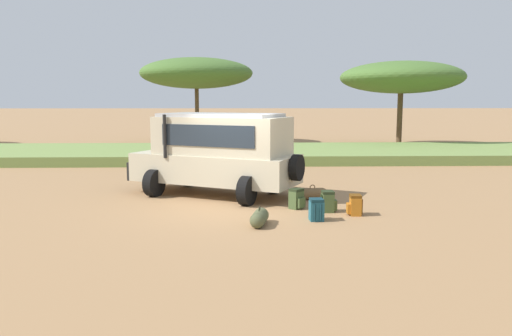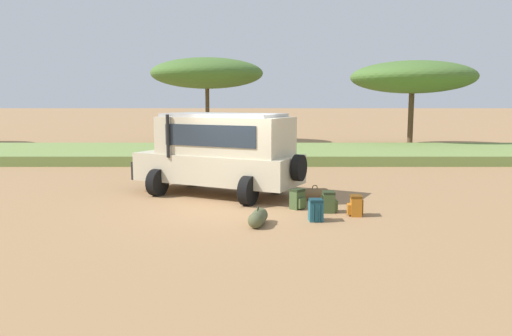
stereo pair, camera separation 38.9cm
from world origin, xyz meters
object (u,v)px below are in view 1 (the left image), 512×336
(duffel_bag_soft_canvas, at_px, (259,218))
(acacia_tree_centre_back, at_px, (401,78))
(acacia_tree_left_mid, at_px, (196,73))
(duffel_bag_low_black_case, at_px, (312,194))
(safari_vehicle, at_px, (218,152))
(backpack_cluster_center, at_px, (316,210))
(backpack_beside_front_wheel, at_px, (297,199))
(backpack_near_rear_wheel, at_px, (328,202))
(backpack_outermost, at_px, (355,205))

(duffel_bag_soft_canvas, distance_m, acacia_tree_centre_back, 21.50)
(acacia_tree_left_mid, bearing_deg, duffel_bag_low_black_case, -75.74)
(safari_vehicle, relative_size, acacia_tree_centre_back, 0.70)
(backpack_cluster_center, bearing_deg, acacia_tree_left_mid, 102.01)
(backpack_cluster_center, xyz_separation_m, duffel_bag_soft_canvas, (-1.36, -0.42, -0.08))
(duffel_bag_soft_canvas, distance_m, acacia_tree_left_mid, 22.82)
(backpack_beside_front_wheel, bearing_deg, backpack_cluster_center, -76.21)
(backpack_cluster_center, bearing_deg, acacia_tree_centre_back, 66.98)
(acacia_tree_left_mid, bearing_deg, backpack_cluster_center, -77.99)
(backpack_beside_front_wheel, xyz_separation_m, duffel_bag_low_black_case, (0.59, 1.18, -0.09))
(backpack_near_rear_wheel, height_order, duffel_bag_soft_canvas, backpack_near_rear_wheel)
(backpack_outermost, relative_size, acacia_tree_centre_back, 0.07)
(backpack_outermost, bearing_deg, backpack_cluster_center, -153.31)
(backpack_cluster_center, height_order, duffel_bag_low_black_case, backpack_cluster_center)
(acacia_tree_centre_back, bearing_deg, backpack_outermost, -110.79)
(backpack_outermost, relative_size, duffel_bag_soft_canvas, 0.55)
(duffel_bag_low_black_case, bearing_deg, acacia_tree_left_mid, 104.26)
(safari_vehicle, bearing_deg, acacia_tree_left_mid, 96.73)
(backpack_beside_front_wheel, xyz_separation_m, backpack_near_rear_wheel, (0.76, -0.39, 0.00))
(backpack_beside_front_wheel, relative_size, duffel_bag_low_black_case, 0.59)
(backpack_beside_front_wheel, bearing_deg, acacia_tree_centre_back, 64.58)
(backpack_cluster_center, distance_m, duffel_bag_low_black_case, 2.50)
(backpack_beside_front_wheel, bearing_deg, duffel_bag_low_black_case, 63.59)
(backpack_cluster_center, xyz_separation_m, acacia_tree_centre_back, (7.89, 18.58, 3.90))
(duffel_bag_low_black_case, bearing_deg, backpack_outermost, -68.58)
(backpack_near_rear_wheel, relative_size, duffel_bag_low_black_case, 0.60)
(duffel_bag_low_black_case, distance_m, acacia_tree_centre_back, 18.25)
(duffel_bag_low_black_case, relative_size, acacia_tree_centre_back, 0.12)
(backpack_near_rear_wheel, distance_m, acacia_tree_centre_back, 19.57)
(backpack_beside_front_wheel, height_order, duffel_bag_low_black_case, backpack_beside_front_wheel)
(backpack_cluster_center, xyz_separation_m, backpack_near_rear_wheel, (0.44, 0.91, 0.00))
(duffel_bag_low_black_case, relative_size, acacia_tree_left_mid, 0.12)
(backpack_cluster_center, distance_m, backpack_near_rear_wheel, 1.01)
(safari_vehicle, relative_size, backpack_cluster_center, 10.21)
(backpack_cluster_center, height_order, duffel_bag_soft_canvas, backpack_cluster_center)
(duffel_bag_low_black_case, xyz_separation_m, acacia_tree_left_mid, (-4.89, 19.25, 4.39))
(acacia_tree_left_mid, relative_size, acacia_tree_centre_back, 0.97)
(safari_vehicle, relative_size, backpack_near_rear_wheel, 10.01)
(backpack_beside_front_wheel, xyz_separation_m, duffel_bag_soft_canvas, (-1.04, -1.72, -0.08))
(acacia_tree_left_mid, distance_m, acacia_tree_centre_back, 12.92)
(duffel_bag_soft_canvas, height_order, acacia_tree_left_mid, acacia_tree_left_mid)
(backpack_outermost, bearing_deg, duffel_bag_low_black_case, 111.42)
(backpack_cluster_center, bearing_deg, duffel_bag_low_black_case, 83.84)
(backpack_outermost, relative_size, duffel_bag_low_black_case, 0.57)
(safari_vehicle, distance_m, backpack_beside_front_wheel, 3.07)
(acacia_tree_left_mid, bearing_deg, duffel_bag_soft_canvas, -81.62)
(acacia_tree_centre_back, bearing_deg, backpack_near_rear_wheel, -112.86)
(backpack_beside_front_wheel, xyz_separation_m, acacia_tree_left_mid, (-4.31, 20.44, 4.30))
(backpack_near_rear_wheel, bearing_deg, backpack_outermost, -32.95)
(backpack_beside_front_wheel, distance_m, backpack_outermost, 1.57)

